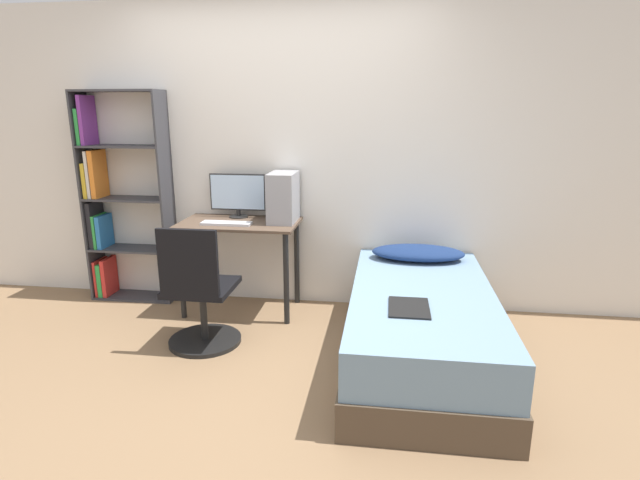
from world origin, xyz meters
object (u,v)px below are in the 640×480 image
Objects in this scene: monitor at (238,194)px; keyboard at (226,223)px; office_chair at (200,301)px; bookshelf at (114,203)px; bed at (421,326)px; pc_tower at (283,197)px.

keyboard is at bearing -92.69° from monitor.
office_chair is 1.06m from monitor.
bookshelf is 1.11m from monitor.
monitor is (1.10, 0.03, 0.10)m from bookshelf.
bookshelf is 3.77× the size of monitor.
monitor is (-1.50, 0.86, 0.71)m from bed.
bookshelf is 4.54× the size of keyboard.
bookshelf is at bearing 162.34° from bed.
pc_tower is at bearing 23.41° from keyboard.
bookshelf is 1.52m from pc_tower.
bookshelf is at bearing -178.42° from monitor.
pc_tower is at bearing 59.41° from office_chair.
bookshelf reaches higher than keyboard.
bed is at bearing -34.85° from pc_tower.
bookshelf is 1.45m from office_chair.
keyboard is 0.50m from pc_tower.
bed is 1.51m from pc_tower.
bookshelf reaches higher than monitor.
keyboard is at bearing 87.40° from office_chair.
pc_tower is (0.41, -0.10, 0.00)m from monitor.
pc_tower is at bearing -13.98° from monitor.
office_chair reaches higher than bed.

